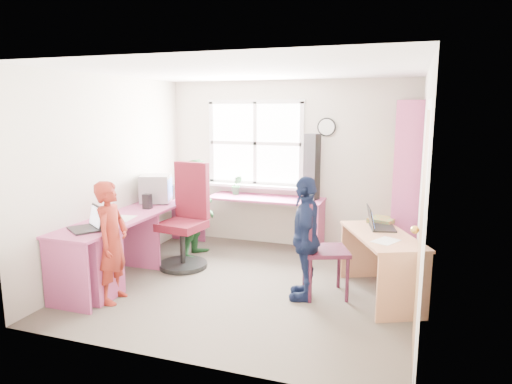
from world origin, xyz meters
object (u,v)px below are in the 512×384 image
(bookshelf, at_px, (406,191))
(swivel_chair, at_px, (186,222))
(crt_monitor, at_px, (156,189))
(cd_tower, at_px, (312,167))
(wooden_chair, at_px, (318,245))
(person_navy, at_px, (306,238))
(right_desk, at_px, (381,252))
(laptop_right, at_px, (378,223))
(l_desk, at_px, (135,243))
(person_red, at_px, (112,242))
(laptop_left, at_px, (89,224))
(person_green, at_px, (199,208))
(potted_plant, at_px, (237,185))

(bookshelf, relative_size, swivel_chair, 1.59)
(crt_monitor, xyz_separation_m, cd_tower, (1.93, 0.91, 0.27))
(wooden_chair, relative_size, person_navy, 0.80)
(right_desk, xyz_separation_m, bookshelf, (0.21, 1.03, 0.49))
(crt_monitor, relative_size, laptop_right, 1.17)
(wooden_chair, bearing_deg, l_desk, 165.60)
(bookshelf, distance_m, person_red, 3.53)
(crt_monitor, relative_size, laptop_left, 1.02)
(bookshelf, height_order, laptop_left, bookshelf)
(crt_monitor, xyz_separation_m, person_navy, (2.22, -0.72, -0.28))
(right_desk, xyz_separation_m, crt_monitor, (-2.99, 0.44, 0.43))
(laptop_left, height_order, person_navy, person_navy)
(cd_tower, height_order, person_green, cd_tower)
(person_green, bearing_deg, wooden_chair, -114.63)
(bookshelf, relative_size, cd_tower, 2.30)
(laptop_right, bearing_deg, person_navy, 114.15)
(wooden_chair, xyz_separation_m, person_green, (-1.81, 0.84, 0.09))
(l_desk, height_order, laptop_right, laptop_right)
(l_desk, bearing_deg, laptop_right, 13.91)
(crt_monitor, distance_m, cd_tower, 2.15)
(laptop_left, distance_m, person_red, 0.33)
(right_desk, xyz_separation_m, person_navy, (-0.77, -0.28, 0.15))
(swivel_chair, bearing_deg, laptop_right, 7.45)
(laptop_left, bearing_deg, right_desk, 53.53)
(laptop_right, xyz_separation_m, person_green, (-2.39, 0.44, -0.09))
(laptop_right, height_order, potted_plant, potted_plant)
(bookshelf, relative_size, crt_monitor, 4.42)
(right_desk, height_order, cd_tower, cd_tower)
(laptop_right, xyz_separation_m, person_red, (-2.59, -1.23, -0.12))
(person_red, bearing_deg, l_desk, 0.63)
(potted_plant, height_order, person_green, person_green)
(bookshelf, xyz_separation_m, person_green, (-2.66, -0.36, -0.34))
(laptop_left, bearing_deg, laptop_right, 57.90)
(laptop_left, xyz_separation_m, person_green, (0.48, 1.66, -0.14))
(laptop_left, height_order, person_red, person_red)
(bookshelf, height_order, crt_monitor, bookshelf)
(wooden_chair, distance_m, laptop_left, 2.44)
(l_desk, bearing_deg, person_red, -80.25)
(l_desk, bearing_deg, laptop_left, -108.41)
(crt_monitor, distance_m, person_navy, 2.35)
(right_desk, relative_size, person_green, 1.00)
(laptop_right, bearing_deg, cd_tower, 29.55)
(potted_plant, bearing_deg, laptop_left, -108.22)
(crt_monitor, bearing_deg, swivel_chair, -39.81)
(l_desk, bearing_deg, swivel_chair, 64.75)
(right_desk, distance_m, person_navy, 0.83)
(person_red, bearing_deg, crt_monitor, 3.79)
(potted_plant, bearing_deg, cd_tower, 0.32)
(wooden_chair, relative_size, crt_monitor, 2.22)
(person_red, relative_size, person_navy, 0.97)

